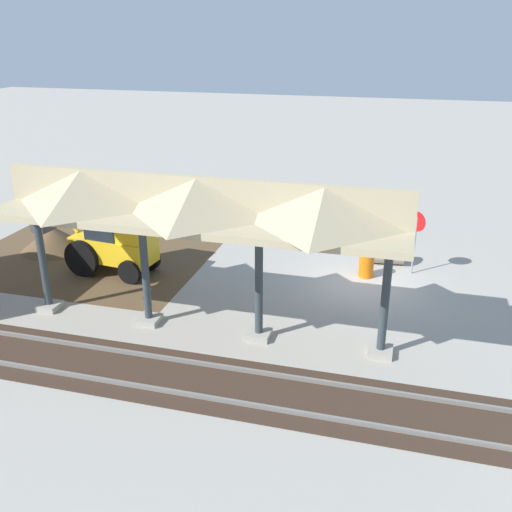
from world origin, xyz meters
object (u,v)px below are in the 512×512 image
(stop_sign, at_px, (416,229))
(traffic_barrel, at_px, (366,265))
(backhoe, at_px, (110,241))
(concrete_pipe, at_px, (388,253))

(stop_sign, distance_m, traffic_barrel, 2.27)
(stop_sign, distance_m, backhoe, 11.51)
(backhoe, relative_size, traffic_barrel, 5.80)
(backhoe, relative_size, concrete_pipe, 3.96)
(backhoe, xyz_separation_m, concrete_pipe, (-10.19, -3.63, -0.84))
(stop_sign, height_order, backhoe, backhoe)
(backhoe, distance_m, concrete_pipe, 10.84)
(backhoe, bearing_deg, stop_sign, -165.65)
(concrete_pipe, relative_size, traffic_barrel, 1.46)
(stop_sign, height_order, concrete_pipe, stop_sign)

